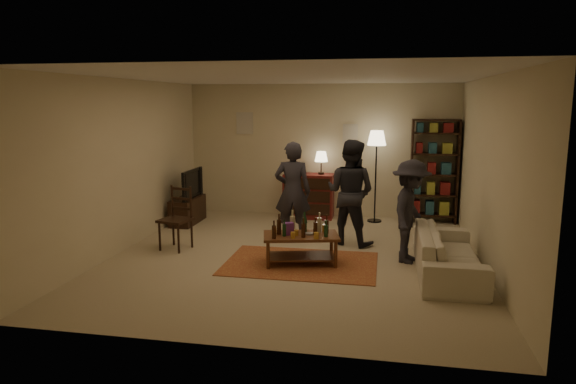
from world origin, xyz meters
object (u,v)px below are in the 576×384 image
(person_by_sofa, at_px, (410,211))
(dining_chair, at_px, (178,215))
(tv_stand, at_px, (188,204))
(dresser, at_px, (309,195))
(coffee_table, at_px, (301,238))
(sofa, at_px, (448,253))
(floor_lamp, at_px, (377,145))
(person_right, at_px, (350,192))
(bookshelf, at_px, (434,170))
(person_left, at_px, (293,191))

(person_by_sofa, bearing_deg, dining_chair, 104.53)
(tv_stand, relative_size, dresser, 0.78)
(dresser, bearing_deg, coffee_table, -83.75)
(dresser, distance_m, sofa, 3.93)
(floor_lamp, bearing_deg, dresser, 175.20)
(person_right, bearing_deg, bookshelf, -107.23)
(bookshelf, xyz_separation_m, floor_lamp, (-1.11, -0.18, 0.49))
(tv_stand, bearing_deg, dresser, 22.07)
(sofa, bearing_deg, coffee_table, 87.87)
(coffee_table, height_order, sofa, coffee_table)
(sofa, distance_m, person_by_sofa, 0.84)
(bookshelf, bearing_deg, floor_lamp, -170.85)
(person_right, bearing_deg, floor_lamp, -81.32)
(dresser, distance_m, floor_lamp, 1.70)
(tv_stand, height_order, sofa, tv_stand)
(tv_stand, xyz_separation_m, sofa, (4.64, -2.20, -0.08))
(coffee_table, distance_m, bookshelf, 3.80)
(dresser, distance_m, person_right, 2.08)
(coffee_table, bearing_deg, floor_lamp, 71.16)
(tv_stand, distance_m, person_left, 2.43)
(person_right, bearing_deg, person_left, 18.66)
(tv_stand, distance_m, floor_lamp, 3.85)
(dining_chair, distance_m, dresser, 3.13)
(person_right, bearing_deg, dresser, -40.89)
(bookshelf, relative_size, person_right, 1.16)
(coffee_table, bearing_deg, bookshelf, 55.85)
(dining_chair, height_order, floor_lamp, floor_lamp)
(floor_lamp, xyz_separation_m, person_left, (-1.35, -1.65, -0.68))
(coffee_table, distance_m, person_left, 1.40)
(person_left, height_order, person_by_sofa, person_left)
(dining_chair, height_order, tv_stand, tv_stand)
(dresser, height_order, person_right, person_right)
(coffee_table, xyz_separation_m, sofa, (2.06, -0.08, -0.09))
(sofa, height_order, person_by_sofa, person_by_sofa)
(dining_chair, distance_m, person_by_sofa, 3.65)
(bookshelf, relative_size, person_left, 1.19)
(tv_stand, distance_m, bookshelf, 4.84)
(sofa, bearing_deg, person_left, 60.69)
(bookshelf, bearing_deg, person_right, -128.38)
(bookshelf, bearing_deg, coffee_table, -124.15)
(coffee_table, relative_size, bookshelf, 0.59)
(person_left, bearing_deg, coffee_table, 100.93)
(coffee_table, xyz_separation_m, person_by_sofa, (1.56, 0.41, 0.37))
(person_left, height_order, person_right, person_right)
(dining_chair, relative_size, bookshelf, 0.51)
(tv_stand, relative_size, person_by_sofa, 0.69)
(coffee_table, bearing_deg, person_right, 63.16)
(dresser, height_order, person_left, person_left)
(dining_chair, height_order, person_right, person_right)
(dresser, distance_m, bookshelf, 2.50)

